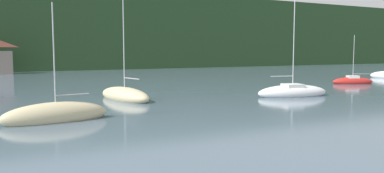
{
  "coord_description": "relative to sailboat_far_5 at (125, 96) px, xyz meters",
  "views": [
    {
      "loc": [
        -12.04,
        15.87,
        4.48
      ],
      "look_at": [
        0.0,
        39.54,
        1.95
      ],
      "focal_mm": 35.62,
      "sensor_mm": 36.0,
      "label": 1
    }
  ],
  "objects": [
    {
      "name": "sailboat_far_5",
      "position": [
        0.0,
        0.0,
        0.0
      ],
      "size": [
        3.87,
        7.71,
        11.33
      ],
      "rotation": [
        0.0,
        0.0,
        1.8
      ],
      "color": "#CCBC8E",
      "rests_on": "ground_plane"
    },
    {
      "name": "sailboat_mid_6",
      "position": [
        15.42,
        -4.95,
        0.02
      ],
      "size": [
        7.58,
        3.64,
        11.27
      ],
      "rotation": [
        0.0,
        0.0,
        6.08
      ],
      "color": "white",
      "rests_on": "ground_plane"
    },
    {
      "name": "sailboat_mid_7",
      "position": [
        -7.03,
        -8.41,
        0.02
      ],
      "size": [
        6.73,
        2.55,
        7.89
      ],
      "rotation": [
        0.0,
        0.0,
        3.25
      ],
      "color": "#CCBC8E",
      "rests_on": "ground_plane"
    },
    {
      "name": "sailboat_far_9",
      "position": [
        32.17,
        2.11,
        -0.05
      ],
      "size": [
        5.63,
        3.62,
        6.85
      ],
      "rotation": [
        0.0,
        0.0,
        2.73
      ],
      "color": "red",
      "rests_on": "ground_plane"
    }
  ]
}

